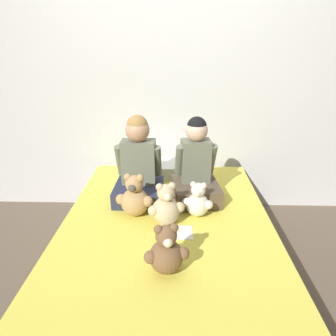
{
  "coord_description": "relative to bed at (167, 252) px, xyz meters",
  "views": [
    {
      "loc": [
        0.05,
        -1.68,
        1.56
      ],
      "look_at": [
        0.0,
        0.28,
        0.74
      ],
      "focal_mm": 32.0,
      "sensor_mm": 36.0,
      "label": 1
    }
  ],
  "objects": [
    {
      "name": "teddy_bear_held_by_left_child",
      "position": [
        -0.22,
        0.11,
        0.36
      ],
      "size": [
        0.25,
        0.19,
        0.31
      ],
      "rotation": [
        0.0,
        0.0,
        -0.12
      ],
      "color": "tan",
      "rests_on": "bed"
    },
    {
      "name": "sign_card",
      "position": [
        0.06,
        -0.1,
        0.23
      ],
      "size": [
        0.21,
        0.15,
        0.0
      ],
      "color": "white",
      "rests_on": "bed"
    },
    {
      "name": "child_on_left",
      "position": [
        -0.22,
        0.36,
        0.48
      ],
      "size": [
        0.36,
        0.36,
        0.64
      ],
      "rotation": [
        0.0,
        0.0,
        -0.02
      ],
      "color": "#282D47",
      "rests_on": "bed"
    },
    {
      "name": "teddy_bear_held_by_right_child",
      "position": [
        0.21,
        0.11,
        0.34
      ],
      "size": [
        0.21,
        0.16,
        0.25
      ],
      "rotation": [
        0.0,
        0.0,
        -0.21
      ],
      "color": "silver",
      "rests_on": "bed"
    },
    {
      "name": "teddy_bear_at_foot_of_bed",
      "position": [
        0.01,
        -0.44,
        0.35
      ],
      "size": [
        0.23,
        0.18,
        0.28
      ],
      "rotation": [
        0.0,
        0.0,
        0.21
      ],
      "color": "brown",
      "rests_on": "bed"
    },
    {
      "name": "bed",
      "position": [
        0.0,
        0.0,
        0.0
      ],
      "size": [
        1.4,
        2.0,
        0.46
      ],
      "color": "brown",
      "rests_on": "ground_plane"
    },
    {
      "name": "ground_plane",
      "position": [
        0.0,
        0.0,
        -0.23
      ],
      "size": [
        14.0,
        14.0,
        0.0
      ],
      "primitive_type": "plane",
      "color": "brown"
    },
    {
      "name": "wall_behind_bed",
      "position": [
        0.0,
        1.09,
        1.02
      ],
      "size": [
        8.0,
        0.06,
        2.5
      ],
      "color": "silver",
      "rests_on": "ground_plane"
    },
    {
      "name": "teddy_bear_between_children",
      "position": [
        -0.01,
        0.01,
        0.35
      ],
      "size": [
        0.24,
        0.18,
        0.29
      ],
      "rotation": [
        0.0,
        0.0,
        0.28
      ],
      "color": "#D1B78E",
      "rests_on": "bed"
    },
    {
      "name": "pillow_at_headboard",
      "position": [
        0.0,
        0.81,
        0.28
      ],
      "size": [
        0.58,
        0.31,
        0.11
      ],
      "color": "white",
      "rests_on": "bed"
    },
    {
      "name": "child_on_right",
      "position": [
        0.2,
        0.36,
        0.47
      ],
      "size": [
        0.37,
        0.39,
        0.63
      ],
      "rotation": [
        0.0,
        0.0,
        0.13
      ],
      "color": "brown",
      "rests_on": "bed"
    }
  ]
}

